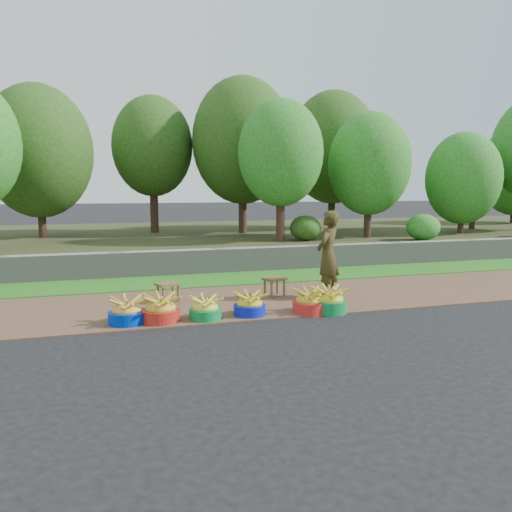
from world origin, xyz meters
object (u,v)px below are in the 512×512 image
object	(u,v)px
basin_e	(309,302)
basin_d	(250,305)
vendor_woman	(328,255)
basin_f	(329,301)
stool_left	(168,287)
stool_right	(274,281)
basin_c	(205,309)
basin_a	(127,312)
basin_b	(161,310)

from	to	relation	value
basin_e	basin_d	bearing A→B (deg)	173.30
vendor_woman	basin_f	bearing A→B (deg)	23.89
stool_left	stool_right	size ratio (longest dim) A/B	1.00
vendor_woman	stool_right	bearing A→B (deg)	-69.61
basin_d	basin_e	world-z (taller)	basin_e
stool_right	stool_left	bearing A→B (deg)	177.83
basin_c	basin_e	world-z (taller)	basin_e
basin_a	basin_c	world-z (taller)	basin_a
basin_a	basin_d	size ratio (longest dim) A/B	1.08
basin_b	basin_e	size ratio (longest dim) A/B	1.07
vendor_woman	basin_d	bearing A→B (deg)	-18.72
basin_f	vendor_woman	size ratio (longest dim) A/B	0.36
basin_d	basin_f	size ratio (longest dim) A/B	0.90
basin_c	basin_e	xyz separation A→B (m)	(1.57, -0.07, 0.01)
basin_c	basin_b	bearing A→B (deg)	176.89
basin_c	basin_e	size ratio (longest dim) A/B	0.92
basin_a	basin_b	xyz separation A→B (m)	(0.45, -0.05, 0.01)
basin_b	basin_f	world-z (taller)	basin_b
basin_c	basin_f	world-z (taller)	basin_f
basin_c	basin_d	world-z (taller)	basin_d
stool_left	vendor_woman	size ratio (longest dim) A/B	0.29
basin_b	stool_left	size ratio (longest dim) A/B	1.25
basin_b	basin_c	xyz separation A→B (m)	(0.63, -0.03, -0.03)
basin_d	basin_f	distance (m)	1.22
basin_b	vendor_woman	world-z (taller)	vendor_woman
basin_c	stool_left	distance (m)	1.29
basin_b	basin_c	world-z (taller)	basin_b
basin_c	stool_right	world-z (taller)	basin_c
basin_b	stool_left	world-z (taller)	basin_b
basin_c	stool_right	xyz separation A→B (m)	(1.44, 1.16, 0.12)
basin_d	basin_a	bearing A→B (deg)	178.52
basin_b	basin_a	bearing A→B (deg)	174.05
vendor_woman	stool_left	bearing A→B (deg)	-53.29
basin_a	stool_right	world-z (taller)	basin_a
stool_left	stool_right	bearing A→B (deg)	-2.17
vendor_woman	basin_a	bearing A→B (deg)	-31.69
basin_e	vendor_woman	distance (m)	1.22
basin_a	stool_left	xyz separation A→B (m)	(0.70, 1.14, 0.10)
basin_d	stool_left	xyz separation A→B (m)	(-1.05, 1.19, 0.11)
stool_left	basin_f	bearing A→B (deg)	-30.64
basin_e	stool_right	size ratio (longest dim) A/B	1.17
basin_b	basin_e	bearing A→B (deg)	-2.71
basin_b	stool_right	xyz separation A→B (m)	(2.07, 1.12, 0.09)
basin_b	vendor_woman	distance (m)	3.02
basin_c	stool_left	size ratio (longest dim) A/B	1.07
basin_b	basin_c	size ratio (longest dim) A/B	1.16
basin_d	basin_b	bearing A→B (deg)	-179.91
basin_d	vendor_woman	size ratio (longest dim) A/B	0.32
basin_e	basin_b	bearing A→B (deg)	177.29
stool_left	stool_right	xyz separation A→B (m)	(1.82, -0.07, 0.00)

